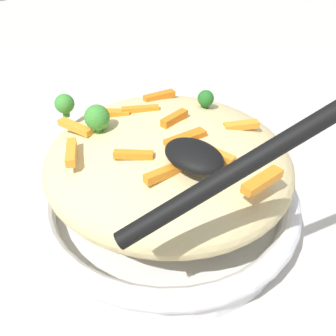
{
  "coord_description": "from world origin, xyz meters",
  "views": [
    {
      "loc": [
        0.24,
        -0.22,
        0.31
      ],
      "look_at": [
        0.0,
        0.0,
        0.08
      ],
      "focal_mm": 41.0,
      "sensor_mm": 36.0,
      "label": 1
    }
  ],
  "objects": [
    {
      "name": "serving_spoon",
      "position": [
        0.09,
        -0.04,
        0.15
      ],
      "size": [
        0.14,
        0.15,
        0.09
      ],
      "color": "black",
      "rests_on": "pasta_mound"
    },
    {
      "name": "serving_bowl",
      "position": [
        0.0,
        0.0,
        0.03
      ],
      "size": [
        0.29,
        0.29,
        0.05
      ],
      "color": "silver",
      "rests_on": "ground_plane"
    },
    {
      "name": "pasta_mound",
      "position": [
        0.0,
        0.0,
        0.09
      ],
      "size": [
        0.26,
        0.25,
        0.09
      ],
      "primitive_type": "ellipsoid",
      "color": "#DBC689",
      "rests_on": "serving_bowl"
    },
    {
      "name": "carrot_piece_6",
      "position": [
        -0.06,
        -0.02,
        0.13
      ],
      "size": [
        0.02,
        0.02,
        0.01
      ],
      "primitive_type": "cube",
      "rotation": [
        0.0,
        0.0,
        0.78
      ],
      "color": "orange",
      "rests_on": "pasta_mound"
    },
    {
      "name": "carrot_piece_4",
      "position": [
        0.02,
        -0.06,
        0.13
      ],
      "size": [
        0.03,
        0.03,
        0.01
      ],
      "primitive_type": "cube",
      "rotation": [
        0.0,
        0.0,
        0.78
      ],
      "color": "orange",
      "rests_on": "pasta_mound"
    },
    {
      "name": "carrot_piece_11",
      "position": [
        0.0,
        0.01,
        0.13
      ],
      "size": [
        0.01,
        0.03,
        0.01
      ],
      "primitive_type": "cube",
      "rotation": [
        0.0,
        0.0,
        4.84
      ],
      "color": "orange",
      "rests_on": "pasta_mound"
    },
    {
      "name": "carrot_piece_0",
      "position": [
        -0.06,
        -0.06,
        0.12
      ],
      "size": [
        0.04,
        0.02,
        0.01
      ],
      "primitive_type": "cube",
      "rotation": [
        0.0,
        0.0,
        3.36
      ],
      "color": "orange",
      "rests_on": "pasta_mound"
    },
    {
      "name": "broccoli_floret_0",
      "position": [
        -0.04,
        -0.05,
        0.14
      ],
      "size": [
        0.02,
        0.02,
        0.03
      ],
      "color": "#377928",
      "rests_on": "pasta_mound"
    },
    {
      "name": "carrot_piece_5",
      "position": [
        0.03,
        -0.01,
        0.13
      ],
      "size": [
        0.02,
        0.04,
        0.01
      ],
      "primitive_type": "cube",
      "rotation": [
        0.0,
        0.0,
        4.58
      ],
      "color": "orange",
      "rests_on": "pasta_mound"
    },
    {
      "name": "carrot_piece_8",
      "position": [
        0.11,
        0.0,
        0.13
      ],
      "size": [
        0.01,
        0.04,
        0.01
      ],
      "primitive_type": "cube",
      "rotation": [
        0.0,
        0.0,
        1.55
      ],
      "color": "orange",
      "rests_on": "pasta_mound"
    },
    {
      "name": "ground_plane",
      "position": [
        0.0,
        0.0,
        0.0
      ],
      "size": [
        2.4,
        2.4,
        0.0
      ],
      "primitive_type": "plane",
      "color": "beige"
    },
    {
      "name": "carrot_piece_10",
      "position": [
        0.04,
        0.06,
        0.12
      ],
      "size": [
        0.03,
        0.04,
        0.01
      ],
      "primitive_type": "cube",
      "rotation": [
        0.0,
        0.0,
        4.22
      ],
      "color": "orange",
      "rests_on": "pasta_mound"
    },
    {
      "name": "carrot_piece_7",
      "position": [
        -0.06,
        0.04,
        0.13
      ],
      "size": [
        0.02,
        0.04,
        0.01
      ],
      "primitive_type": "cube",
      "rotation": [
        0.0,
        0.0,
        1.36
      ],
      "color": "orange",
      "rests_on": "pasta_mound"
    },
    {
      "name": "broccoli_floret_1",
      "position": [
        -0.01,
        0.06,
        0.14
      ],
      "size": [
        0.02,
        0.02,
        0.02
      ],
      "color": "#205B1C",
      "rests_on": "pasta_mound"
    },
    {
      "name": "broccoli_floret_2",
      "position": [
        -0.09,
        -0.06,
        0.14
      ],
      "size": [
        0.02,
        0.02,
        0.02
      ],
      "color": "#377928",
      "rests_on": "pasta_mound"
    },
    {
      "name": "carrot_piece_1",
      "position": [
        -0.04,
        -0.0,
        0.13
      ],
      "size": [
        0.03,
        0.04,
        0.01
      ],
      "primitive_type": "cube",
      "rotation": [
        0.0,
        0.0,
        0.99
      ],
      "color": "orange",
      "rests_on": "pasta_mound"
    },
    {
      "name": "carrot_piece_3",
      "position": [
        0.06,
        -0.0,
        0.13
      ],
      "size": [
        0.04,
        0.01,
        0.01
      ],
      "primitive_type": "cube",
      "rotation": [
        0.0,
        0.0,
        0.13
      ],
      "color": "orange",
      "rests_on": "pasta_mound"
    },
    {
      "name": "carrot_piece_9",
      "position": [
        0.05,
        -0.05,
        0.13
      ],
      "size": [
        0.01,
        0.04,
        0.01
      ],
      "primitive_type": "cube",
      "rotation": [
        0.0,
        0.0,
        4.57
      ],
      "color": "orange",
      "rests_on": "pasta_mound"
    },
    {
      "name": "carrot_piece_2",
      "position": [
        -0.03,
        -0.09,
        0.13
      ],
      "size": [
        0.04,
        0.03,
        0.01
      ],
      "primitive_type": "cube",
      "rotation": [
        0.0,
        0.0,
        5.71
      ],
      "color": "orange",
      "rests_on": "pasta_mound"
    }
  ]
}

